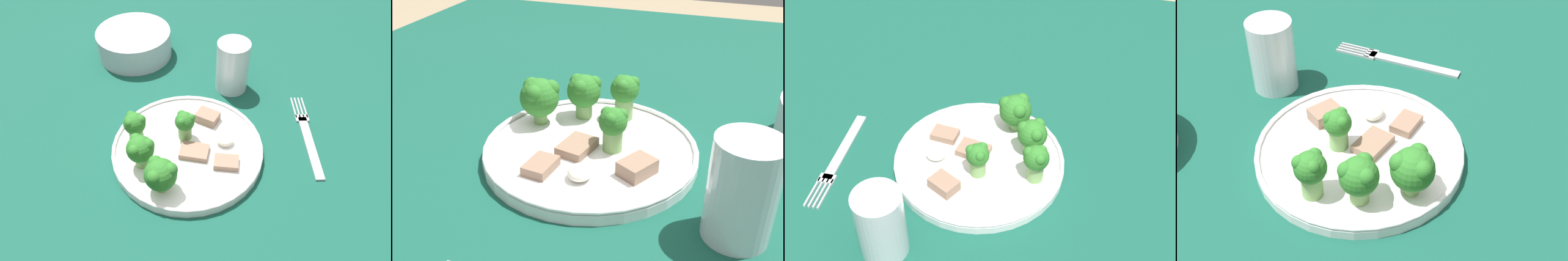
% 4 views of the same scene
% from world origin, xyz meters
% --- Properties ---
extents(table, '(1.37, 1.15, 0.74)m').
position_xyz_m(table, '(0.00, 0.00, 0.66)').
color(table, '#114738').
rests_on(table, ground_plane).
extents(dinner_plate, '(0.25, 0.25, 0.02)m').
position_xyz_m(dinner_plate, '(-0.01, -0.01, 0.75)').
color(dinner_plate, white).
rests_on(dinner_plate, table).
extents(fork, '(0.02, 0.20, 0.00)m').
position_xyz_m(fork, '(0.20, 0.02, 0.74)').
color(fork, '#B2B2B7').
rests_on(fork, table).
extents(cream_bowl, '(0.16, 0.16, 0.06)m').
position_xyz_m(cream_bowl, '(-0.13, 0.27, 0.76)').
color(cream_bowl, '#B7BCC6').
rests_on(cream_bowl, table).
extents(drinking_glass, '(0.06, 0.06, 0.10)m').
position_xyz_m(drinking_glass, '(0.07, 0.16, 0.78)').
color(drinking_glass, silver).
rests_on(drinking_glass, table).
extents(broccoli_floret_near_rim_left, '(0.05, 0.04, 0.06)m').
position_xyz_m(broccoli_floret_near_rim_left, '(-0.08, -0.04, 0.79)').
color(broccoli_floret_near_rim_left, '#709E56').
rests_on(broccoli_floret_near_rim_left, dinner_plate).
extents(broccoli_floret_center_left, '(0.03, 0.03, 0.05)m').
position_xyz_m(broccoli_floret_center_left, '(-0.02, 0.02, 0.78)').
color(broccoli_floret_center_left, '#709E56').
rests_on(broccoli_floret_center_left, dinner_plate).
extents(broccoli_floret_back_left, '(0.04, 0.04, 0.06)m').
position_xyz_m(broccoli_floret_back_left, '(-0.10, 0.01, 0.79)').
color(broccoli_floret_back_left, '#709E56').
rests_on(broccoli_floret_back_left, dinner_plate).
extents(broccoli_floret_front_left, '(0.05, 0.05, 0.06)m').
position_xyz_m(broccoli_floret_front_left, '(-0.05, -0.09, 0.79)').
color(broccoli_floret_front_left, '#709E56').
rests_on(broccoli_floret_front_left, dinner_plate).
extents(meat_slice_front_slice, '(0.05, 0.04, 0.02)m').
position_xyz_m(meat_slice_front_slice, '(0.02, 0.06, 0.76)').
color(meat_slice_front_slice, '#846651').
rests_on(meat_slice_front_slice, dinner_plate).
extents(meat_slice_middle_slice, '(0.05, 0.04, 0.01)m').
position_xyz_m(meat_slice_middle_slice, '(0.00, -0.02, 0.76)').
color(meat_slice_middle_slice, '#846651').
rests_on(meat_slice_middle_slice, dinner_plate).
extents(meat_slice_rear_slice, '(0.04, 0.03, 0.01)m').
position_xyz_m(meat_slice_rear_slice, '(0.05, -0.05, 0.76)').
color(meat_slice_rear_slice, '#846651').
rests_on(meat_slice_rear_slice, dinner_plate).
extents(sauce_dollop, '(0.03, 0.03, 0.02)m').
position_xyz_m(sauce_dollop, '(0.05, -0.00, 0.76)').
color(sauce_dollop, silver).
rests_on(sauce_dollop, dinner_plate).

